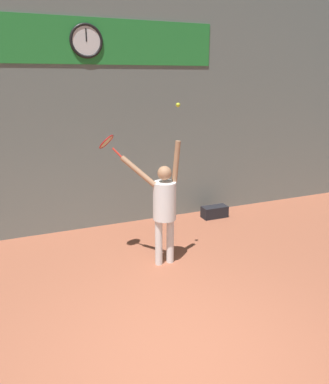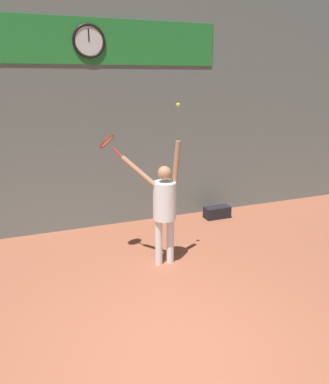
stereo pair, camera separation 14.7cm
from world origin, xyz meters
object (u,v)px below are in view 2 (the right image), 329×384
(scoreboard_clock, at_px, (89,41))
(tennis_player, at_px, (164,204))
(tennis_ball, at_px, (178,105))
(equipment_bag, at_px, (217,212))
(tennis_racket, at_px, (108,142))

(scoreboard_clock, xyz_separation_m, tennis_player, (0.74, -2.12, -2.73))
(scoreboard_clock, height_order, tennis_ball, scoreboard_clock)
(scoreboard_clock, relative_size, equipment_bag, 1.06)
(tennis_ball, bearing_deg, tennis_racket, 152.21)
(scoreboard_clock, height_order, equipment_bag, scoreboard_clock)
(tennis_player, distance_m, tennis_ball, 1.65)
(tennis_racket, bearing_deg, equipment_bag, 22.34)
(tennis_ball, xyz_separation_m, equipment_bag, (1.75, 1.69, -2.62))
(tennis_racket, bearing_deg, tennis_ball, -27.79)
(scoreboard_clock, relative_size, tennis_ball, 9.23)
(tennis_racket, distance_m, equipment_bag, 3.62)
(tennis_player, height_order, tennis_racket, tennis_racket)
(scoreboard_clock, distance_m, equipment_bag, 4.63)
(scoreboard_clock, bearing_deg, tennis_ball, -65.79)
(tennis_racket, bearing_deg, scoreboard_clock, 87.48)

